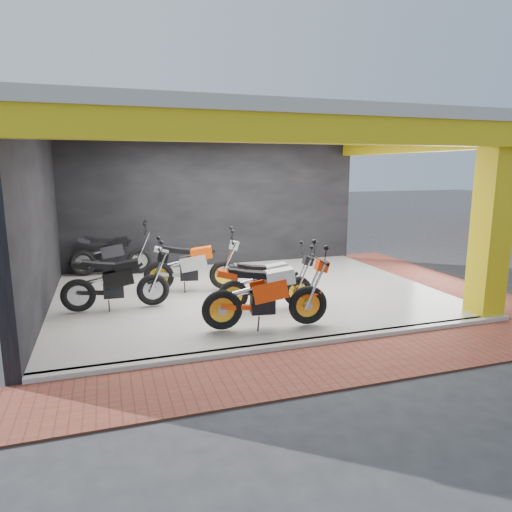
# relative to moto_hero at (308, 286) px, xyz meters

# --- Properties ---
(ground) EXTENTS (80.00, 80.00, 0.00)m
(ground) POSITION_rel_moto_hero_xyz_m (-0.32, 0.40, -0.79)
(ground) COLOR #2D2D30
(ground) RESTS_ON ground
(showroom_floor) EXTENTS (8.00, 6.00, 0.10)m
(showroom_floor) POSITION_rel_moto_hero_xyz_m (-0.32, 2.40, -0.74)
(showroom_floor) COLOR silver
(showroom_floor) RESTS_ON ground
(showroom_ceiling) EXTENTS (8.40, 6.40, 0.20)m
(showroom_ceiling) POSITION_rel_moto_hero_xyz_m (-0.32, 2.40, 2.81)
(showroom_ceiling) COLOR beige
(showroom_ceiling) RESTS_ON corner_column
(back_wall) EXTENTS (8.20, 0.20, 3.50)m
(back_wall) POSITION_rel_moto_hero_xyz_m (-0.32, 5.50, 0.96)
(back_wall) COLOR black
(back_wall) RESTS_ON ground
(left_wall) EXTENTS (0.20, 6.20, 3.50)m
(left_wall) POSITION_rel_moto_hero_xyz_m (-4.42, 2.40, 0.96)
(left_wall) COLOR black
(left_wall) RESTS_ON ground
(corner_column) EXTENTS (0.50, 0.50, 3.50)m
(corner_column) POSITION_rel_moto_hero_xyz_m (3.43, -0.35, 0.96)
(corner_column) COLOR yellow
(corner_column) RESTS_ON ground
(header_beam_front) EXTENTS (8.40, 0.30, 0.40)m
(header_beam_front) POSITION_rel_moto_hero_xyz_m (-0.32, -0.60, 2.51)
(header_beam_front) COLOR yellow
(header_beam_front) RESTS_ON corner_column
(header_beam_right) EXTENTS (0.30, 6.40, 0.40)m
(header_beam_right) POSITION_rel_moto_hero_xyz_m (3.68, 2.40, 2.51)
(header_beam_right) COLOR yellow
(header_beam_right) RESTS_ON corner_column
(floor_kerb) EXTENTS (8.00, 0.20, 0.10)m
(floor_kerb) POSITION_rel_moto_hero_xyz_m (-0.32, -0.62, -0.74)
(floor_kerb) COLOR silver
(floor_kerb) RESTS_ON ground
(paver_front) EXTENTS (9.00, 1.40, 0.03)m
(paver_front) POSITION_rel_moto_hero_xyz_m (-0.32, -1.40, -0.78)
(paver_front) COLOR brown
(paver_front) RESTS_ON ground
(paver_right) EXTENTS (1.40, 7.00, 0.03)m
(paver_right) POSITION_rel_moto_hero_xyz_m (4.48, 2.40, -0.78)
(paver_right) COLOR brown
(paver_right) RESTS_ON ground
(moto_hero) EXTENTS (2.35, 1.13, 1.38)m
(moto_hero) POSITION_rel_moto_hero_xyz_m (0.00, 0.00, 0.00)
(moto_hero) COLOR #FD3D0A
(moto_hero) RESTS_ON showroom_floor
(moto_row_a) EXTENTS (2.01, 0.85, 1.20)m
(moto_row_a) POSITION_rel_moto_hero_xyz_m (0.26, 1.03, -0.09)
(moto_row_a) COLOR black
(moto_row_a) RESTS_ON showroom_floor
(moto_row_b) EXTENTS (2.11, 0.81, 1.28)m
(moto_row_b) POSITION_rel_moto_hero_xyz_m (-2.39, 1.93, -0.05)
(moto_row_b) COLOR black
(moto_row_b) RESTS_ON showroom_floor
(moto_row_c) EXTENTS (2.29, 1.24, 1.33)m
(moto_row_c) POSITION_rel_moto_hero_xyz_m (-0.79, 2.66, -0.03)
(moto_row_c) COLOR #B5B8BD
(moto_row_c) RESTS_ON showroom_floor
(moto_row_d) EXTENTS (2.18, 1.01, 1.29)m
(moto_row_d) POSITION_rel_moto_hero_xyz_m (-2.42, 4.90, -0.05)
(moto_row_d) COLOR black
(moto_row_d) RESTS_ON showroom_floor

